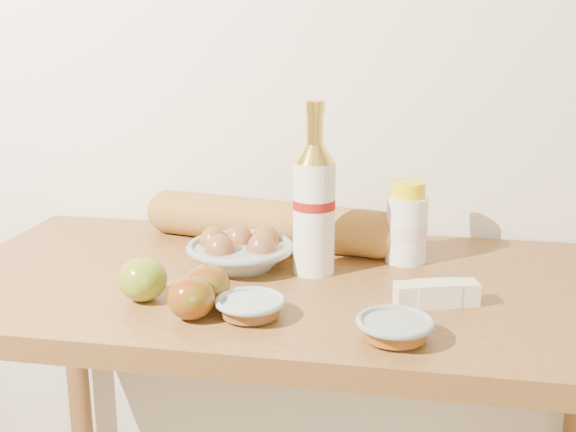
% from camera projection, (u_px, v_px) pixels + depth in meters
% --- Properties ---
extents(back_wall, '(3.50, 0.02, 2.60)m').
position_uv_depth(back_wall, '(321.00, 34.00, 1.44)').
color(back_wall, silver).
rests_on(back_wall, ground).
extents(table, '(1.20, 0.60, 0.90)m').
position_uv_depth(table, '(291.00, 344.00, 1.27)').
color(table, olive).
rests_on(table, ground).
extents(bourbon_bottle, '(0.10, 0.10, 0.30)m').
position_uv_depth(bourbon_bottle, '(314.00, 205.00, 1.24)').
color(bourbon_bottle, '#EDE4C9').
rests_on(bourbon_bottle, table).
extents(cream_bottle, '(0.08, 0.08, 0.15)m').
position_uv_depth(cream_bottle, '(407.00, 225.00, 1.31)').
color(cream_bottle, white).
rests_on(cream_bottle, table).
extents(egg_bowl, '(0.24, 0.24, 0.07)m').
position_uv_depth(egg_bowl, '(240.00, 252.00, 1.29)').
color(egg_bowl, gray).
rests_on(egg_bowl, table).
extents(baguette, '(0.54, 0.19, 0.09)m').
position_uv_depth(baguette, '(268.00, 222.00, 1.41)').
color(baguette, '#B28036').
rests_on(baguette, table).
extents(apple_yellowgreen, '(0.08, 0.08, 0.07)m').
position_uv_depth(apple_yellowgreen, '(143.00, 279.00, 1.14)').
color(apple_yellowgreen, olive).
rests_on(apple_yellowgreen, table).
extents(apple_redgreen_front, '(0.09, 0.09, 0.07)m').
position_uv_depth(apple_redgreen_front, '(191.00, 298.00, 1.07)').
color(apple_redgreen_front, '#95080A').
rests_on(apple_redgreen_front, table).
extents(apple_redgreen_right, '(0.08, 0.08, 0.07)m').
position_uv_depth(apple_redgreen_right, '(207.00, 285.00, 1.12)').
color(apple_redgreen_right, maroon).
rests_on(apple_redgreen_right, table).
extents(sugar_bowl, '(0.11, 0.11, 0.03)m').
position_uv_depth(sugar_bowl, '(250.00, 307.00, 1.08)').
color(sugar_bowl, '#94A19B').
rests_on(sugar_bowl, table).
extents(syrup_bowl, '(0.13, 0.13, 0.03)m').
position_uv_depth(syrup_bowl, '(395.00, 328.00, 1.00)').
color(syrup_bowl, gray).
rests_on(syrup_bowl, table).
extents(butter_stick, '(0.14, 0.07, 0.04)m').
position_uv_depth(butter_stick, '(436.00, 294.00, 1.12)').
color(butter_stick, beige).
rests_on(butter_stick, table).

